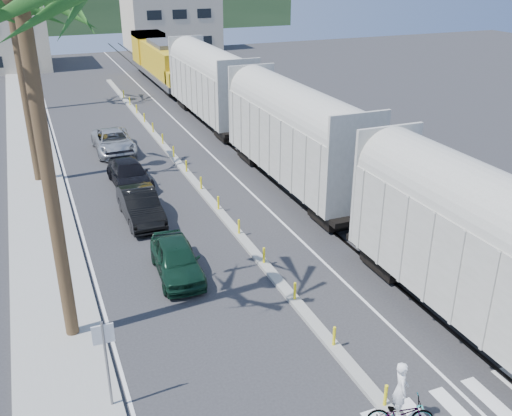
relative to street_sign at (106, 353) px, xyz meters
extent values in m
plane|color=#28282B|center=(7.30, -2.00, -1.97)|extent=(140.00, 140.00, 0.00)
cube|color=gray|center=(-1.20, 23.00, -1.90)|extent=(3.00, 90.00, 0.15)
cube|color=black|center=(11.58, 26.00, -1.94)|extent=(0.12, 100.00, 0.06)
cube|color=black|center=(13.02, 26.00, -1.94)|extent=(0.12, 100.00, 0.06)
cube|color=gray|center=(7.30, 18.00, -1.90)|extent=(0.45, 60.00, 0.15)
cylinder|color=yellow|center=(7.30, -3.00, -1.47)|extent=(0.10, 0.10, 0.70)
cylinder|color=yellow|center=(7.30, 0.00, -1.47)|extent=(0.10, 0.10, 0.70)
cylinder|color=yellow|center=(7.30, 3.00, -1.47)|extent=(0.10, 0.10, 0.70)
cylinder|color=yellow|center=(7.30, 6.00, -1.47)|extent=(0.10, 0.10, 0.70)
cylinder|color=yellow|center=(7.30, 9.00, -1.47)|extent=(0.10, 0.10, 0.70)
cylinder|color=yellow|center=(7.30, 12.00, -1.47)|extent=(0.10, 0.10, 0.70)
cylinder|color=yellow|center=(7.30, 15.00, -1.47)|extent=(0.10, 0.10, 0.70)
cylinder|color=yellow|center=(7.30, 18.00, -1.47)|extent=(0.10, 0.10, 0.70)
cylinder|color=yellow|center=(7.30, 21.00, -1.47)|extent=(0.10, 0.10, 0.70)
cylinder|color=yellow|center=(7.30, 24.00, -1.47)|extent=(0.10, 0.10, 0.70)
cylinder|color=yellow|center=(7.30, 27.00, -1.47)|extent=(0.10, 0.10, 0.70)
cylinder|color=yellow|center=(7.30, 30.00, -1.47)|extent=(0.10, 0.10, 0.70)
cylinder|color=yellow|center=(7.30, 33.00, -1.47)|extent=(0.10, 0.10, 0.70)
cylinder|color=yellow|center=(7.30, 36.00, -1.47)|extent=(0.10, 0.10, 0.70)
cylinder|color=yellow|center=(7.30, 39.00, -1.47)|extent=(0.10, 0.10, 0.70)
cube|color=silver|center=(0.50, 23.00, -1.97)|extent=(0.12, 90.00, 0.01)
cube|color=silver|center=(9.80, 23.00, -1.97)|extent=(0.12, 90.00, 0.01)
cube|color=#A3A296|center=(12.30, -1.42, 0.73)|extent=(3.00, 12.88, 3.40)
cylinder|color=#A3A296|center=(12.30, -1.42, 2.43)|extent=(2.90, 12.58, 2.90)
cube|color=black|center=(12.30, -1.42, -1.47)|extent=(2.60, 12.88, 1.00)
cube|color=#A3A296|center=(12.30, 13.58, 0.73)|extent=(3.00, 12.88, 3.40)
cylinder|color=#A3A296|center=(12.30, 13.58, 2.43)|extent=(2.90, 12.58, 2.90)
cube|color=black|center=(12.30, 13.58, -1.47)|extent=(2.60, 12.88, 1.00)
cube|color=#A3A296|center=(12.30, 28.58, 0.73)|extent=(3.00, 12.88, 3.40)
cylinder|color=#A3A296|center=(12.30, 28.58, 2.43)|extent=(2.90, 12.58, 2.90)
cube|color=black|center=(12.30, 28.58, -1.47)|extent=(2.60, 12.88, 1.00)
cube|color=#4C4C4F|center=(12.30, 44.58, -0.92)|extent=(3.00, 17.00, 0.50)
cube|color=gold|center=(12.30, 43.58, 0.63)|extent=(2.70, 12.24, 2.60)
cube|color=gold|center=(12.30, 50.36, 0.93)|extent=(3.00, 3.74, 3.20)
cube|color=black|center=(12.30, 44.58, -1.52)|extent=(2.60, 13.60, 0.90)
cylinder|color=brown|center=(-0.70, 4.00, 3.53)|extent=(0.44, 0.44, 11.00)
cylinder|color=brown|center=(-1.00, 20.00, 3.03)|extent=(0.44, 0.44, 10.00)
cylinder|color=brown|center=(-0.70, 38.00, 4.03)|extent=(0.44, 0.44, 12.00)
cylinder|color=slate|center=(0.00, 0.00, -0.47)|extent=(0.08, 0.08, 3.00)
cube|color=silver|center=(0.00, 0.00, 0.63)|extent=(0.60, 0.04, 0.60)
cube|color=#BFB197|center=(19.30, 68.00, 1.53)|extent=(12.00, 10.00, 7.00)
imported|color=black|center=(3.71, 6.66, -1.24)|extent=(2.20, 4.48, 1.46)
imported|color=black|center=(3.44, 12.53, -1.20)|extent=(1.73, 4.70, 1.54)
imported|color=black|center=(3.79, 17.36, -1.27)|extent=(2.33, 4.98, 1.40)
imported|color=#AAACAF|center=(3.96, 23.81, -1.24)|extent=(2.50, 5.30, 1.47)
imported|color=#9EA0A5|center=(7.29, -3.74, -1.49)|extent=(1.94, 2.28, 0.96)
imported|color=white|center=(7.19, -3.74, -0.58)|extent=(0.90, 0.83, 1.68)
camera|label=1|loc=(-0.95, -13.41, 10.07)|focal=40.00mm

